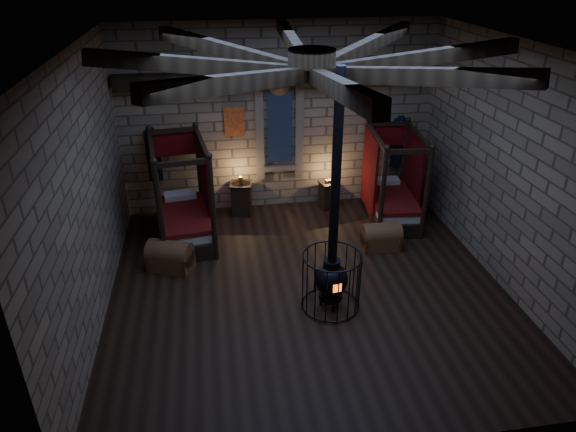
{
  "coord_description": "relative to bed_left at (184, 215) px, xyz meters",
  "views": [
    {
      "loc": [
        -1.55,
        -7.55,
        5.42
      ],
      "look_at": [
        -0.26,
        0.6,
        1.16
      ],
      "focal_mm": 32.0,
      "sensor_mm": 36.0,
      "label": 1
    }
  ],
  "objects": [
    {
      "name": "bed_left",
      "position": [
        0.0,
        0.0,
        0.0
      ],
      "size": [
        1.31,
        2.15,
        2.12
      ],
      "rotation": [
        0.0,
        0.0,
        0.12
      ],
      "color": "black",
      "rests_on": "ground"
    },
    {
      "name": "bed_right",
      "position": [
        4.58,
        0.19,
        -0.03
      ],
      "size": [
        1.2,
        2.01,
        2.0
      ],
      "rotation": [
        0.0,
        0.0,
        -0.1
      ],
      "color": "black",
      "rests_on": "ground"
    },
    {
      "name": "stove",
      "position": [
        2.49,
        -2.83,
        0.09
      ],
      "size": [
        1.0,
        1.0,
        4.05
      ],
      "rotation": [
        0.0,
        0.0,
        0.14
      ],
      "color": "black",
      "rests_on": "ground"
    },
    {
      "name": "trunk_left",
      "position": [
        -0.26,
        -1.2,
        -0.26
      ],
      "size": [
        0.94,
        0.79,
        0.6
      ],
      "rotation": [
        0.0,
        0.0,
        -0.4
      ],
      "color": "brown",
      "rests_on": "ground"
    },
    {
      "name": "trunk_right",
      "position": [
        3.95,
        -1.09,
        -0.27
      ],
      "size": [
        0.78,
        0.5,
        0.57
      ],
      "rotation": [
        0.0,
        0.0,
        -0.01
      ],
      "color": "brown",
      "rests_on": "ground"
    },
    {
      "name": "nightstand_right",
      "position": [
        3.31,
        0.9,
        -0.19
      ],
      "size": [
        0.49,
        0.47,
        0.71
      ],
      "rotation": [
        0.0,
        0.0,
        0.23
      ],
      "color": "black",
      "rests_on": "ground"
    },
    {
      "name": "room",
      "position": [
        2.21,
        -2.12,
        3.22
      ],
      "size": [
        7.02,
        7.02,
        4.29
      ],
      "color": "black",
      "rests_on": "ground"
    },
    {
      "name": "nightstand_left",
      "position": [
        1.27,
        0.91,
        -0.13
      ],
      "size": [
        0.55,
        0.53,
        0.93
      ],
      "rotation": [
        0.0,
        0.0,
        -0.16
      ],
      "color": "black",
      "rests_on": "ground"
    }
  ]
}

